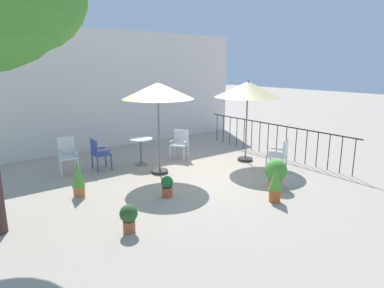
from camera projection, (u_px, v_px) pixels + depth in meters
name	position (u px, v px, depth m)	size (l,w,h in m)	color
ground_plane	(192.00, 174.00, 8.77)	(60.00, 60.00, 0.00)	#AE9D8C
villa_facade	(118.00, 89.00, 11.61)	(9.87, 0.30, 3.96)	silver
terrace_railing	(273.00, 134.00, 10.49)	(0.03, 5.62, 1.01)	black
patio_umbrella_0	(158.00, 92.00, 8.41)	(1.83, 1.83, 2.44)	#2D2D2D
patio_umbrella_1	(248.00, 90.00, 9.57)	(1.92, 1.92, 2.41)	#2D2D2D
cafe_table_0	(141.00, 147.00, 9.52)	(0.67, 0.67, 0.77)	silver
patio_chair_0	(280.00, 154.00, 8.93)	(0.60, 0.61, 0.85)	white
patio_chair_1	(67.00, 153.00, 8.79)	(0.53, 0.55, 0.96)	silver
patio_chair_2	(180.00, 142.00, 10.13)	(0.62, 0.63, 0.89)	white
patio_chair_3	(98.00, 152.00, 9.05)	(0.44, 0.47, 0.86)	#32459F
potted_plant_0	(276.00, 172.00, 7.72)	(0.51, 0.51, 0.69)	#D06747
potted_plant_1	(129.00, 217.00, 5.68)	(0.31, 0.31, 0.49)	#A75837
potted_plant_2	(167.00, 186.00, 7.24)	(0.27, 0.27, 0.46)	#B65830
potted_plant_3	(78.00, 178.00, 7.23)	(0.27, 0.27, 0.81)	#C27141
potted_plant_4	(275.00, 183.00, 6.94)	(0.29, 0.29, 0.74)	#B05928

